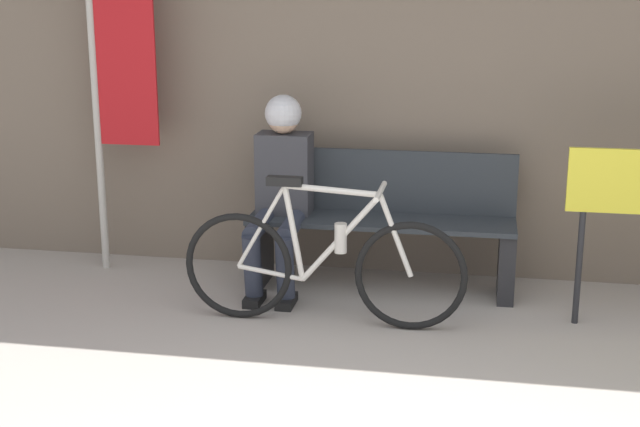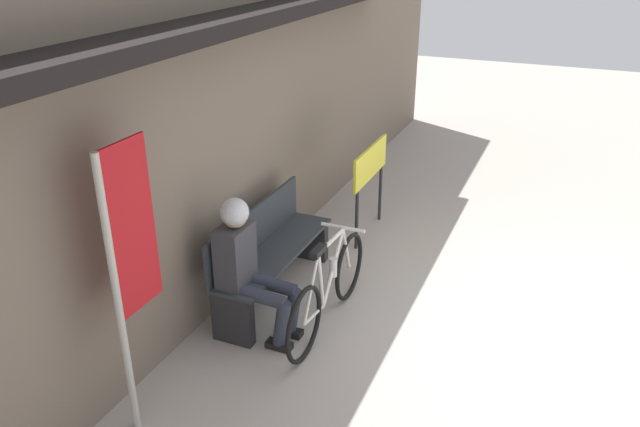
# 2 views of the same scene
# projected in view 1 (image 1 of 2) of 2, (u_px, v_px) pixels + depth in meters

# --- Properties ---
(storefront_wall) EXTENTS (12.00, 0.56, 3.20)m
(storefront_wall) POSITION_uv_depth(u_px,v_px,m) (432.00, 21.00, 5.63)
(storefront_wall) COLOR #756656
(storefront_wall) RESTS_ON ground_plane
(park_bench_near) EXTENTS (1.67, 0.42, 0.87)m
(park_bench_near) POSITION_uv_depth(u_px,v_px,m) (382.00, 225.00, 5.63)
(park_bench_near) COLOR #2D3338
(park_bench_near) RESTS_ON ground_plane
(bicycle) EXTENTS (1.63, 0.40, 0.86)m
(bicycle) POSITION_uv_depth(u_px,v_px,m) (323.00, 264.00, 5.04)
(bicycle) COLOR black
(bicycle) RESTS_ON ground_plane
(person_seated) EXTENTS (0.34, 0.65, 1.23)m
(person_seated) POSITION_uv_depth(u_px,v_px,m) (281.00, 180.00, 5.55)
(person_seated) COLOR #2D3342
(person_seated) RESTS_ON ground_plane
(banner_pole) EXTENTS (0.45, 0.05, 2.00)m
(banner_pole) POSITION_uv_depth(u_px,v_px,m) (116.00, 81.00, 5.78)
(banner_pole) COLOR #B7B2A8
(banner_pole) RESTS_ON ground_plane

